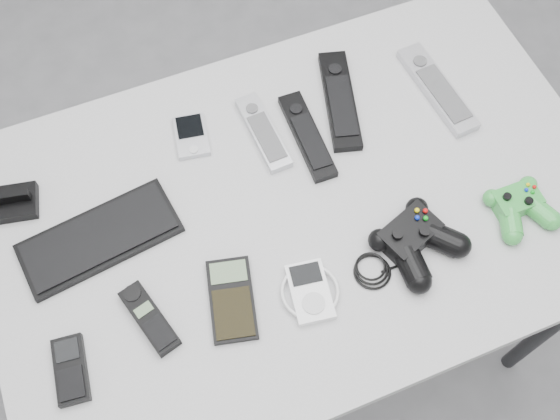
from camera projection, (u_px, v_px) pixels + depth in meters
name	position (u px, v px, depth m)	size (l,w,h in m)	color
floor	(304.00, 329.00, 1.95)	(3.50, 3.50, 0.00)	slate
desk	(299.00, 220.00, 1.31)	(1.19, 0.77, 0.80)	#B0B0B3
pda_keyboard	(100.00, 238.00, 1.20)	(0.29, 0.12, 0.02)	black
dock_bracket	(13.00, 200.00, 1.22)	(0.08, 0.07, 0.04)	black
pda	(191.00, 136.00, 1.31)	(0.06, 0.10, 0.02)	#B2B4BA
remote_silver_a	(263.00, 132.00, 1.31)	(0.05, 0.19, 0.02)	#B2B4BA
remote_black_a	(307.00, 135.00, 1.30)	(0.05, 0.21, 0.02)	black
remote_black_b	(340.00, 100.00, 1.34)	(0.06, 0.24, 0.02)	black
remote_silver_b	(437.00, 88.00, 1.35)	(0.05, 0.24, 0.02)	#B0AFB6
mobile_phone	(71.00, 370.00, 1.09)	(0.05, 0.11, 0.02)	black
cordless_handset	(149.00, 318.00, 1.13)	(0.04, 0.14, 0.02)	black
calculator	(232.00, 299.00, 1.15)	(0.08, 0.15, 0.02)	black
mp3_player	(310.00, 292.00, 1.15)	(0.11, 0.11, 0.02)	white
controller_black	(416.00, 239.00, 1.18)	(0.26, 0.16, 0.05)	black
controller_green	(520.00, 206.00, 1.22)	(0.12, 0.13, 0.04)	#2B8D26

